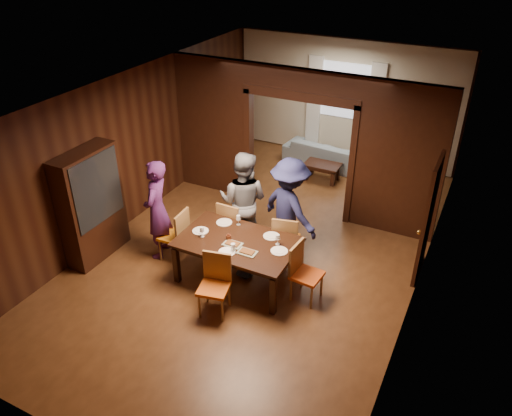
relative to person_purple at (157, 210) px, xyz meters
The scene contains 32 objects.
floor 2.05m from the person_purple, 32.82° to the left, with size 9.00×9.00×0.00m, color #522F17.
ceiling 2.71m from the person_purple, 32.82° to the left, with size 5.50×9.00×0.02m, color silver.
room_walls 3.32m from the person_purple, 61.83° to the left, with size 5.52×9.01×2.90m.
person_purple is the anchor object (origin of this frame).
person_grey 1.50m from the person_purple, 36.43° to the left, with size 0.90×0.70×1.86m, color #5C5D63.
person_navy 2.28m from the person_purple, 26.89° to the left, with size 1.19×0.69×1.85m, color #1B1E45.
sofa 5.07m from the person_purple, 74.10° to the left, with size 2.02×0.79×0.59m, color #7D93A3.
serving_bowl 1.66m from the person_purple, ahead, with size 0.29×0.29×0.07m, color black.
dining_table 1.67m from the person_purple, ahead, with size 1.91×1.18×0.76m, color black.
coffee_table 4.38m from the person_purple, 68.58° to the left, with size 0.80×0.50×0.40m, color black.
chair_left 0.51m from the person_purple, ahead, with size 0.44×0.44×0.97m, color orange, non-canonical shape.
chair_right 2.81m from the person_purple, ahead, with size 0.44×0.44×0.97m, color #CB4913, non-canonical shape.
chair_far_l 1.38m from the person_purple, 35.58° to the left, with size 0.44×0.44×0.97m, color orange, non-canonical shape.
chair_far_r 2.27m from the person_purple, 20.14° to the left, with size 0.44×0.44×0.97m, color orange, non-canonical shape.
chair_near 1.92m from the person_purple, 28.72° to the right, with size 0.44×0.44×0.97m, color #D25913, non-canonical shape.
hutch 1.11m from the person_purple, 152.91° to the right, with size 0.40×1.20×2.00m, color black.
door_right 4.50m from the person_purple, 19.41° to the left, with size 0.06×0.90×2.10m, color black.
window_far 5.70m from the person_purple, 74.16° to the left, with size 1.20×0.03×1.30m, color silver.
curtain_left 5.46m from the person_purple, 81.64° to the left, with size 0.35×0.06×2.40m, color white.
curtain_right 5.87m from the person_purple, 66.98° to the left, with size 0.35×0.06×2.40m, color white.
plate_left 0.91m from the person_purple, ahead, with size 0.27×0.27×0.01m, color silver.
plate_far_l 1.18m from the person_purple, 17.38° to the left, with size 0.27×0.27×0.01m, color silver.
plate_far_r 2.05m from the person_purple, ahead, with size 0.27×0.27×0.01m, color silver.
plate_right 2.31m from the person_purple, ahead, with size 0.27×0.27×0.01m, color white.
plate_near 1.64m from the person_purple, 13.38° to the right, with size 0.27×0.27×0.01m, color white.
platter_a 1.58m from the person_purple, ahead, with size 0.30×0.20×0.04m, color gray.
platter_b 1.89m from the person_purple, ahead, with size 0.30×0.20×0.04m, color gray.
wineglass_left 1.03m from the person_purple, ahead, with size 0.08×0.08×0.18m, color silver, non-canonical shape.
wineglass_far 1.43m from the person_purple, 16.69° to the left, with size 0.08×0.08×0.18m, color white, non-canonical shape.
wineglass_right 2.21m from the person_purple, ahead, with size 0.08×0.08×0.18m, color silver, non-canonical shape.
tumbler 1.69m from the person_purple, 10.59° to the right, with size 0.07×0.07×0.14m, color white.
condiment_jar 1.45m from the person_purple, ahead, with size 0.08×0.08×0.11m, color #491F11, non-canonical shape.
Camera 1 is at (3.27, -6.82, 5.27)m, focal length 35.00 mm.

